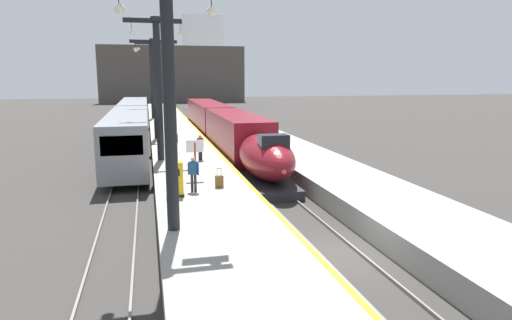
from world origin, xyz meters
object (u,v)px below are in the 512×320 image
Objects in this scene: station_column_distant at (152,73)px; passenger_far_waiting at (200,145)px; ticket_machine_yellow at (175,180)px; rolling_suitcase at (219,181)px; station_column_mid at (158,76)px; station_column_near at (171,81)px; passenger_near_edge at (193,171)px; station_column_far at (155,79)px; passenger_mid_platform at (176,141)px; departure_info_board at (195,152)px; regional_train_adjacent at (132,124)px; highspeed_train_main at (224,127)px.

station_column_distant is 32.84m from passenger_far_waiting.
passenger_far_waiting is 9.08m from ticket_machine_yellow.
passenger_far_waiting is 1.72× the size of rolling_suitcase.
station_column_mid is 10.70m from ticket_machine_yellow.
passenger_near_edge is (1.19, 5.26, -4.27)m from station_column_near.
station_column_near is 25.09m from station_column_far.
station_column_mid is 31.60m from station_column_distant.
station_column_far reaches higher than passenger_mid_platform.
rolling_suitcase is (1.31, 0.54, -0.69)m from passenger_near_edge.
station_column_distant is 4.66× the size of departure_info_board.
station_column_far is 20.32m from passenger_near_edge.
departure_info_board is at bearing 68.86° from ticket_machine_yellow.
ticket_machine_yellow is (2.55, -23.14, -0.34)m from regional_train_adjacent.
highspeed_train_main is 9.77m from passenger_mid_platform.
passenger_near_edge is (1.25, -19.84, -4.23)m from station_column_far.
regional_train_adjacent is 4.25× the size of station_column_far.
highspeed_train_main is at bearing -21.44° from regional_train_adjacent.
station_column_far reaches higher than passenger_far_waiting.
highspeed_train_main is at bearing 74.46° from ticket_machine_yellow.
station_column_far reaches higher than ticket_machine_yellow.
station_column_far is at bearing 90.98° from ticket_machine_yellow.
station_column_far is 17.70m from departure_info_board.
station_column_far is at bearing 93.61° from passenger_near_edge.
station_column_near is 5.04× the size of passenger_far_waiting.
station_column_distant is 40.48m from rolling_suitcase.
station_column_mid is 10.09m from passenger_near_edge.
highspeed_train_main is 8.70m from regional_train_adjacent.
passenger_near_edge is at bearing -81.28° from regional_train_adjacent.
station_column_mid reaches higher than passenger_mid_platform.
regional_train_adjacent is (-8.10, 3.18, 0.21)m from highspeed_train_main.
station_column_mid is at bearing 90.24° from station_column_near.
regional_train_adjacent is 4.30× the size of station_column_near.
ticket_machine_yellow is 3.56m from departure_info_board.
ticket_machine_yellow is at bearing 86.40° from station_column_near.
passenger_far_waiting is at bearing 80.78° from departure_info_board.
ticket_machine_yellow is at bearing -111.14° from departure_info_board.
passenger_far_waiting is (1.41, -2.63, 0.00)m from passenger_mid_platform.
regional_train_adjacent is at bearing 129.56° from station_column_far.
rolling_suitcase is at bearing 28.04° from ticket_machine_yellow.
highspeed_train_main is at bearing 76.63° from station_column_near.
regional_train_adjacent reaches higher than highspeed_train_main.
passenger_near_edge is at bearing -98.75° from passenger_far_waiting.
ticket_machine_yellow is (-2.21, -1.18, 0.44)m from rolling_suitcase.
regional_train_adjacent is 22.48m from rolling_suitcase.
regional_train_adjacent is 15.07m from passenger_far_waiting.
passenger_far_waiting is at bearing -17.08° from station_column_mid.
station_column_near is at bearing -100.33° from passenger_far_waiting.
passenger_near_edge is 2.68m from departure_info_board.
departure_info_board is at bearing 114.91° from rolling_suitcase.
passenger_mid_platform is 1.72× the size of rolling_suitcase.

